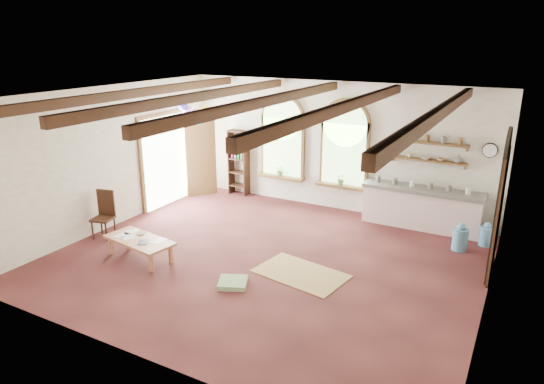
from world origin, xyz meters
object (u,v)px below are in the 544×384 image
Objects in this scene: kitchen_counter at (421,208)px; side_chair at (104,224)px; coffee_table at (139,241)px; balloon_cluster at (193,114)px.

side_chair is at bearing -146.80° from kitchen_counter.
coffee_table is at bearing -136.00° from kitchen_counter.
kitchen_counter is 1.73× the size of coffee_table.
side_chair is (-1.46, 0.45, -0.07)m from coffee_table.
kitchen_counter reaches higher than coffee_table.
coffee_table is 4.15m from balloon_cluster.
balloon_cluster is at bearing -171.05° from kitchen_counter.
balloon_cluster is (-1.19, 3.45, 1.97)m from coffee_table.
side_chair is (-5.96, -3.90, -0.18)m from kitchen_counter.
kitchen_counter is 2.34× the size of balloon_cluster.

